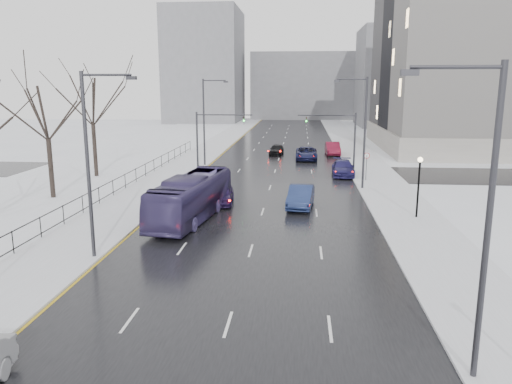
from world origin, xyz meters
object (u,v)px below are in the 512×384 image
(lamppost_r_mid, at_px, (419,178))
(sedan_right_cross, at_px, (306,153))
(sedan_right_far, at_px, (343,168))
(sedan_center_far, at_px, (276,149))
(tree_park_e, at_px, (97,177))
(mast_signal_right, at_px, (345,136))
(streetlight_r_mid, at_px, (362,128))
(no_uturn_sign, at_px, (367,158))
(sedan_center_near, at_px, (221,194))
(sedan_right_distant, at_px, (333,149))
(streetlight_l_far, at_px, (206,118))
(bus, at_px, (192,197))
(sedan_right_near, at_px, (301,196))
(mast_signal_left, at_px, (207,134))
(streetlight_l_near, at_px, (91,157))
(tree_park_d, at_px, (54,199))
(streetlight_r_near, at_px, (482,211))

(lamppost_r_mid, bearing_deg, sedan_right_cross, 105.05)
(sedan_right_far, bearing_deg, sedan_center_far, 118.35)
(tree_park_e, distance_m, mast_signal_right, 26.16)
(streetlight_r_mid, height_order, no_uturn_sign, streetlight_r_mid)
(tree_park_e, bearing_deg, sedan_right_far, 6.55)
(sedan_center_near, distance_m, sedan_right_cross, 25.55)
(sedan_right_far, xyz_separation_m, sedan_right_distant, (-0.12, 15.81, 0.06))
(streetlight_l_far, xyz_separation_m, bus, (3.37, -23.52, -4.01))
(streetlight_r_mid, xyz_separation_m, sedan_center_near, (-11.67, -6.68, -4.77))
(tree_park_e, xyz_separation_m, sedan_center_far, (17.70, 18.16, 0.76))
(lamppost_r_mid, distance_m, sedan_right_distant, 33.02)
(tree_park_e, xyz_separation_m, sedan_center_near, (14.70, -10.68, 0.84))
(tree_park_e, xyz_separation_m, sedan_right_near, (21.02, -11.33, 0.88))
(mast_signal_left, bearing_deg, no_uturn_sign, -13.60)
(tree_park_e, height_order, streetlight_l_near, streetlight_l_near)
(tree_park_d, bearing_deg, sedan_center_far, 58.44)
(streetlight_l_near, relative_size, mast_signal_right, 1.54)
(no_uturn_sign, xyz_separation_m, sedan_right_distant, (-2.12, 18.72, -1.41))
(mast_signal_left, bearing_deg, mast_signal_right, 0.00)
(mast_signal_right, xyz_separation_m, bus, (-12.13, -19.52, -2.50))
(bus, height_order, sedan_right_distant, bus)
(mast_signal_right, relative_size, sedan_right_far, 1.19)
(mast_signal_left, relative_size, sedan_right_cross, 1.12)
(tree_park_d, distance_m, sedan_right_far, 28.15)
(sedan_right_far, distance_m, sedan_center_far, 17.08)
(no_uturn_sign, height_order, sedan_right_distant, no_uturn_sign)
(streetlight_r_mid, bearing_deg, streetlight_l_near, -129.24)
(lamppost_r_mid, height_order, bus, lamppost_r_mid)
(lamppost_r_mid, bearing_deg, streetlight_l_far, 131.06)
(tree_park_d, bearing_deg, sedan_right_far, 27.32)
(tree_park_d, xyz_separation_m, streetlight_l_near, (9.63, -14.00, 5.62))
(mast_signal_right, bearing_deg, sedan_right_near, -106.37)
(mast_signal_right, bearing_deg, mast_signal_left, 180.00)
(tree_park_d, relative_size, sedan_center_far, 2.96)
(lamppost_r_mid, height_order, sedan_center_far, lamppost_r_mid)
(sedan_right_distant, bearing_deg, streetlight_r_near, -90.37)
(tree_park_e, height_order, no_uturn_sign, tree_park_e)
(streetlight_l_far, height_order, no_uturn_sign, streetlight_l_far)
(mast_signal_right, relative_size, no_uturn_sign, 2.41)
(lamppost_r_mid, bearing_deg, no_uturn_sign, 97.33)
(tree_park_d, relative_size, no_uturn_sign, 4.63)
(sedan_center_far, height_order, sedan_right_distant, sedan_right_distant)
(streetlight_r_mid, relative_size, streetlight_l_near, 1.00)
(streetlight_l_far, height_order, bus, streetlight_l_far)
(tree_park_d, xyz_separation_m, no_uturn_sign, (27.00, 10.00, 2.30))
(tree_park_e, distance_m, sedan_right_distant, 31.47)
(bus, bearing_deg, sedan_right_distant, 78.49)
(sedan_right_cross, bearing_deg, tree_park_d, -131.84)
(streetlight_l_near, height_order, sedan_right_near, streetlight_l_near)
(tree_park_e, bearing_deg, bus, -49.19)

